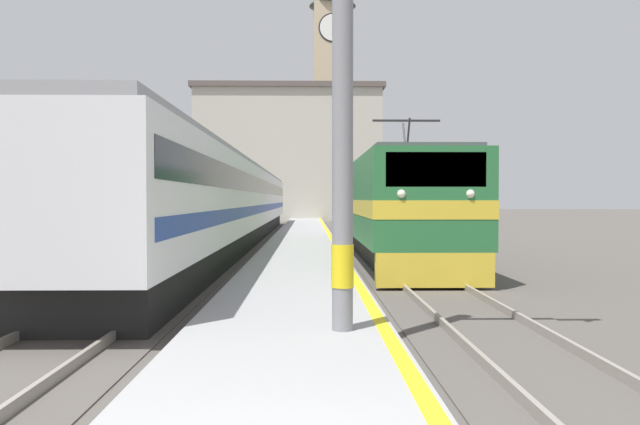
# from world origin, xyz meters

# --- Properties ---
(ground_plane) EXTENTS (200.00, 200.00, 0.00)m
(ground_plane) POSITION_xyz_m (0.00, 30.00, 0.00)
(ground_plane) COLOR #514C47
(platform) EXTENTS (3.00, 140.00, 0.31)m
(platform) POSITION_xyz_m (0.00, 25.00, 0.15)
(platform) COLOR #999999
(platform) RESTS_ON ground
(rail_track_near) EXTENTS (2.83, 140.00, 0.16)m
(rail_track_near) POSITION_xyz_m (3.21, 25.00, 0.03)
(rail_track_near) COLOR #514C47
(rail_track_near) RESTS_ON ground
(rail_track_far) EXTENTS (2.84, 140.00, 0.16)m
(rail_track_far) POSITION_xyz_m (-3.36, 25.00, 0.03)
(rail_track_far) COLOR #514C47
(rail_track_far) RESTS_ON ground
(locomotive_train) EXTENTS (2.92, 17.68, 4.52)m
(locomotive_train) POSITION_xyz_m (3.21, 19.94, 1.82)
(locomotive_train) COLOR black
(locomotive_train) RESTS_ON ground
(passenger_train) EXTENTS (2.92, 44.49, 3.74)m
(passenger_train) POSITION_xyz_m (-3.36, 27.63, 2.02)
(passenger_train) COLOR black
(passenger_train) RESTS_ON ground
(catenary_mast) EXTENTS (2.76, 0.31, 7.02)m
(catenary_mast) POSITION_xyz_m (0.84, 5.58, 3.77)
(catenary_mast) COLOR gray
(catenary_mast) RESTS_ON platform
(clock_tower) EXTENTS (5.38, 5.38, 28.34)m
(clock_tower) POSITION_xyz_m (3.04, 69.44, 15.06)
(clock_tower) COLOR tan
(clock_tower) RESTS_ON ground
(station_building) EXTENTS (18.77, 8.24, 13.36)m
(station_building) POSITION_xyz_m (-1.73, 60.24, 6.71)
(station_building) COLOR #B7B2A3
(station_building) RESTS_ON ground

